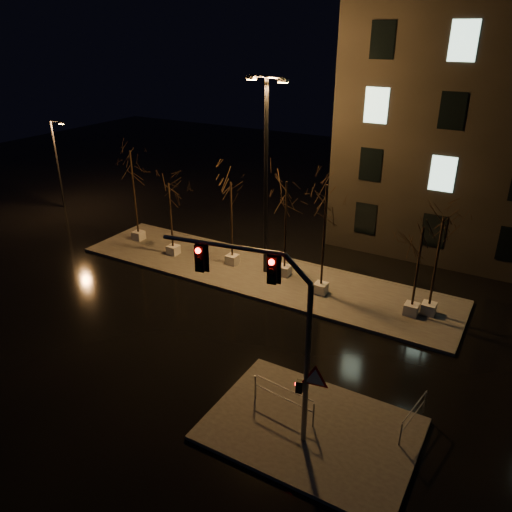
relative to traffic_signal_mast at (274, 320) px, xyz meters
The scene contains 15 objects.
ground 8.98m from the traffic_signal_mast, 146.11° to the left, with size 90.00×90.00×0.00m, color black.
median 12.96m from the traffic_signal_mast, 121.93° to the left, with size 22.00×5.00×0.15m, color #46433E.
sidewalk_corner 4.68m from the traffic_signal_mast, 37.37° to the left, with size 7.00×5.00×0.15m, color #46433E.
tree_0 18.85m from the traffic_signal_mast, 145.72° to the left, with size 1.80×1.80×5.95m.
tree_1 15.72m from the traffic_signal_mast, 140.84° to the left, with size 1.80×1.80×4.57m.
tree_2 13.44m from the traffic_signal_mast, 128.30° to the left, with size 1.80×1.80×5.03m.
tree_3 11.87m from the traffic_signal_mast, 115.10° to the left, with size 1.80×1.80×5.49m.
tree_4 10.15m from the traffic_signal_mast, 104.06° to the left, with size 1.80×1.80×5.95m.
tree_5 10.33m from the traffic_signal_mast, 78.08° to the left, with size 1.80×1.80×4.58m.
tree_6 10.93m from the traffic_signal_mast, 75.00° to the left, with size 1.80×1.80×5.06m.
traffic_signal_mast is the anchor object (origin of this frame).
streetlight_main 12.42m from the traffic_signal_mast, 120.22° to the left, with size 2.59×0.91×10.44m.
streetlight_far 28.46m from the traffic_signal_mast, 152.81° to the left, with size 1.30×0.32×6.60m.
guard_rail_a 3.84m from the traffic_signal_mast, 96.48° to the left, with size 2.51×0.33×1.09m.
guard_rail_b 6.10m from the traffic_signal_mast, 31.74° to the left, with size 0.37×2.02×0.97m.
Camera 1 is at (12.44, -15.82, 12.61)m, focal length 35.00 mm.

